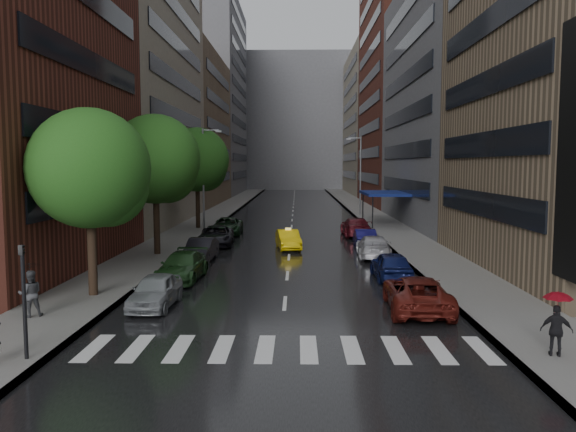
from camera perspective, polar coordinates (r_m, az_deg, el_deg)
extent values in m
plane|color=gray|center=(20.57, -0.57, -11.59)|extent=(220.00, 220.00, 0.00)
cube|color=black|center=(69.94, 0.50, 0.39)|extent=(14.00, 140.00, 0.01)
cube|color=gray|center=(70.57, -6.83, 0.45)|extent=(4.00, 140.00, 0.15)
cube|color=gray|center=(70.44, 7.84, 0.43)|extent=(4.00, 140.00, 0.15)
cube|color=silver|center=(19.80, -19.13, -12.53)|extent=(0.55, 2.80, 0.01)
cube|color=silver|center=(19.37, -15.14, -12.81)|extent=(0.55, 2.80, 0.01)
cube|color=silver|center=(19.04, -10.98, -13.05)|extent=(0.55, 2.80, 0.01)
cube|color=silver|center=(18.81, -6.69, -13.22)|extent=(0.55, 2.80, 0.01)
cube|color=silver|center=(18.68, -2.31, -13.31)|extent=(0.55, 2.80, 0.01)
cube|color=silver|center=(18.66, 2.11, -13.34)|extent=(0.55, 2.80, 0.01)
cube|color=silver|center=(18.74, 6.51, -13.29)|extent=(0.55, 2.80, 0.01)
cube|color=silver|center=(18.93, 10.84, -13.16)|extent=(0.55, 2.80, 0.01)
cube|color=silver|center=(19.21, 15.07, -12.97)|extent=(0.55, 2.80, 0.01)
cube|color=silver|center=(19.59, 19.14, -12.72)|extent=(0.55, 2.80, 0.01)
cube|color=maroon|center=(35.97, -25.73, 16.04)|extent=(8.00, 20.00, 26.00)
cube|color=gray|center=(58.84, -14.97, 15.91)|extent=(8.00, 28.00, 34.00)
cube|color=#937A5B|center=(85.25, -9.67, 8.59)|extent=(8.00, 28.00, 22.00)
cube|color=slate|center=(115.47, -6.95, 11.72)|extent=(8.00, 32.00, 38.00)
cube|color=slate|center=(57.85, 15.72, 11.07)|extent=(8.00, 28.00, 24.00)
cube|color=maroon|center=(85.77, 10.93, 13.25)|extent=(8.00, 28.00, 36.00)
cube|color=gray|center=(114.88, 8.27, 9.24)|extent=(8.00, 32.00, 28.00)
cube|color=black|center=(24.13, 27.09, 5.97)|extent=(0.30, 2.20, 10.00)
cube|color=slate|center=(138.05, 0.72, 9.45)|extent=(40.00, 14.00, 32.00)
cylinder|color=#382619|center=(26.43, -19.29, -2.96)|extent=(0.40, 0.40, 4.63)
sphere|color=#1E5116|center=(26.18, -19.53, 4.59)|extent=(5.30, 5.30, 5.30)
cylinder|color=#382619|center=(37.36, -13.21, -0.16)|extent=(0.40, 0.40, 5.04)
sphere|color=#1E5116|center=(37.20, -13.33, 5.65)|extent=(5.76, 5.76, 5.76)
cylinder|color=#382619|center=(52.14, -9.15, 1.46)|extent=(0.40, 0.40, 5.11)
sphere|color=#1E5116|center=(52.03, -9.22, 5.68)|extent=(5.85, 5.85, 5.85)
imported|color=yellow|center=(39.52, 0.02, -2.41)|extent=(2.02, 4.29, 1.36)
imported|color=gray|center=(24.28, -13.32, -7.40)|extent=(1.77, 4.14, 1.39)
imported|color=#1C3B1A|center=(29.58, -10.67, -5.05)|extent=(2.24, 4.99, 1.42)
imported|color=black|center=(34.97, -8.84, -3.42)|extent=(1.67, 4.38, 1.43)
imported|color=black|center=(41.45, -7.30, -2.03)|extent=(2.82, 5.41, 1.45)
imported|color=#17331A|center=(47.84, -6.19, -1.04)|extent=(2.54, 5.29, 1.45)
imported|color=maroon|center=(23.60, 12.96, -7.70)|extent=(2.69, 5.33, 1.45)
imported|color=#10184C|center=(29.60, 10.44, -4.97)|extent=(1.81, 4.38, 1.49)
imported|color=#AEADB3|center=(36.30, 8.66, -3.09)|extent=(2.29, 5.07, 1.44)
imported|color=#12104A|center=(40.83, 7.79, -2.22)|extent=(1.54, 4.14, 1.35)
imported|color=#531019|center=(46.88, 6.90, -1.11)|extent=(2.27, 5.43, 1.57)
imported|color=#424346|center=(23.76, -24.71, -7.17)|extent=(1.08, 1.01, 1.78)
imported|color=black|center=(23.62, -24.78, -5.38)|extent=(0.96, 0.98, 0.88)
imported|color=black|center=(19.19, 25.62, -10.46)|extent=(1.00, 0.66, 1.57)
imported|color=#A70C1D|center=(18.98, 25.73, -7.94)|extent=(0.82, 0.82, 0.72)
cylinder|color=black|center=(18.64, -25.20, -8.31)|extent=(0.12, 0.12, 3.20)
imported|color=black|center=(18.38, -25.37, -4.06)|extent=(0.18, 0.15, 0.90)
cylinder|color=gray|center=(50.39, -8.60, 3.72)|extent=(0.18, 0.18, 9.00)
cube|color=gray|center=(50.24, -7.07, 8.53)|extent=(0.50, 0.22, 0.16)
cylinder|color=gray|center=(65.10, 7.37, 4.08)|extent=(0.18, 0.18, 9.00)
cube|color=gray|center=(65.01, 6.17, 7.79)|extent=(0.50, 0.22, 0.16)
cube|color=navy|center=(55.41, 9.74, 2.29)|extent=(4.00, 8.00, 0.25)
cylinder|color=black|center=(51.52, 8.60, 0.41)|extent=(0.12, 0.12, 3.00)
cylinder|color=black|center=(59.04, 7.62, 1.04)|extent=(0.12, 0.12, 3.00)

